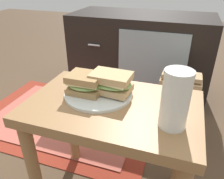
{
  "coord_description": "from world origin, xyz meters",
  "views": [
    {
      "loc": [
        0.19,
        -0.58,
        0.84
      ],
      "look_at": [
        -0.0,
        0.0,
        0.51
      ],
      "focal_mm": 35.49,
      "sensor_mm": 36.0,
      "label": 1
    }
  ],
  "objects_px": {
    "sandwich_front": "(85,83)",
    "paper_bag": "(176,108)",
    "tv_cabinet": "(140,55)",
    "beer_glass": "(175,101)",
    "sandwich_back": "(111,82)",
    "plate": "(98,93)"
  },
  "relations": [
    {
      "from": "sandwich_front",
      "to": "paper_bag",
      "type": "height_order",
      "value": "sandwich_front"
    },
    {
      "from": "tv_cabinet",
      "to": "sandwich_front",
      "type": "distance_m",
      "value": 0.95
    },
    {
      "from": "tv_cabinet",
      "to": "sandwich_front",
      "type": "relative_size",
      "value": 7.93
    },
    {
      "from": "beer_glass",
      "to": "sandwich_front",
      "type": "bearing_deg",
      "value": 164.53
    },
    {
      "from": "tv_cabinet",
      "to": "sandwich_front",
      "type": "xyz_separation_m",
      "value": [
        0.0,
        -0.92,
        0.21
      ]
    },
    {
      "from": "sandwich_front",
      "to": "beer_glass",
      "type": "bearing_deg",
      "value": -15.47
    },
    {
      "from": "sandwich_back",
      "to": "beer_glass",
      "type": "height_order",
      "value": "beer_glass"
    },
    {
      "from": "sandwich_back",
      "to": "paper_bag",
      "type": "distance_m",
      "value": 0.57
    },
    {
      "from": "sandwich_front",
      "to": "paper_bag",
      "type": "distance_m",
      "value": 0.62
    },
    {
      "from": "tv_cabinet",
      "to": "sandwich_front",
      "type": "height_order",
      "value": "tv_cabinet"
    },
    {
      "from": "tv_cabinet",
      "to": "plate",
      "type": "bearing_deg",
      "value": -87.31
    },
    {
      "from": "paper_bag",
      "to": "sandwich_back",
      "type": "bearing_deg",
      "value": -118.28
    },
    {
      "from": "tv_cabinet",
      "to": "beer_glass",
      "type": "bearing_deg",
      "value": -73.46
    },
    {
      "from": "plate",
      "to": "paper_bag",
      "type": "distance_m",
      "value": 0.57
    },
    {
      "from": "plate",
      "to": "sandwich_front",
      "type": "xyz_separation_m",
      "value": [
        -0.04,
        -0.01,
        0.04
      ]
    },
    {
      "from": "beer_glass",
      "to": "paper_bag",
      "type": "bearing_deg",
      "value": 88.88
    },
    {
      "from": "plate",
      "to": "beer_glass",
      "type": "xyz_separation_m",
      "value": [
        0.26,
        -0.09,
        0.08
      ]
    },
    {
      "from": "sandwich_back",
      "to": "tv_cabinet",
      "type": "bearing_deg",
      "value": 95.4
    },
    {
      "from": "sandwich_front",
      "to": "sandwich_back",
      "type": "relative_size",
      "value": 0.8
    },
    {
      "from": "sandwich_front",
      "to": "plate",
      "type": "bearing_deg",
      "value": 15.73
    },
    {
      "from": "tv_cabinet",
      "to": "beer_glass",
      "type": "distance_m",
      "value": 1.08
    },
    {
      "from": "beer_glass",
      "to": "plate",
      "type": "bearing_deg",
      "value": 159.76
    }
  ]
}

